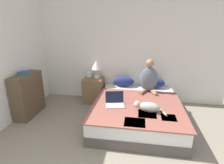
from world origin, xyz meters
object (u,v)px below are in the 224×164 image
(nightstand, at_px, (94,90))
(book_stack_top, at_px, (24,73))
(bed, at_px, (137,111))
(table_lamp, at_px, (96,66))
(tissue_box, at_px, (90,75))
(laptop_open, at_px, (115,102))
(pillow_near, at_px, (123,81))
(person_sitting, at_px, (149,78))
(bookshelf, at_px, (28,95))
(cat_tabby, at_px, (148,107))
(pillow_far, at_px, (154,83))

(nightstand, relative_size, book_stack_top, 2.47)
(bed, bearing_deg, table_lamp, 141.73)
(table_lamp, xyz_separation_m, tissue_box, (-0.19, 0.06, -0.24))
(bed, relative_size, laptop_open, 5.03)
(bed, xyz_separation_m, pillow_near, (-0.37, 0.87, 0.33))
(nightstand, distance_m, tissue_box, 0.40)
(pillow_near, distance_m, tissue_box, 0.87)
(person_sitting, xyz_separation_m, table_lamp, (-1.26, 0.23, 0.18))
(bed, height_order, person_sitting, person_sitting)
(laptop_open, bearing_deg, book_stack_top, 163.16)
(bed, xyz_separation_m, nightstand, (-1.11, 0.78, 0.10))
(tissue_box, relative_size, bookshelf, 0.15)
(person_sitting, bearing_deg, nightstand, 172.00)
(nightstand, relative_size, tissue_box, 4.42)
(pillow_near, xyz_separation_m, table_lamp, (-0.66, -0.05, 0.37))
(bed, height_order, pillow_near, pillow_near)
(pillow_near, xyz_separation_m, cat_tabby, (0.55, -1.29, -0.02))
(person_sitting, relative_size, bookshelf, 0.81)
(laptop_open, relative_size, table_lamp, 0.91)
(bed, bearing_deg, book_stack_top, -177.09)
(pillow_far, xyz_separation_m, table_lamp, (-1.41, -0.05, 0.37))
(bed, distance_m, pillow_far, 1.00)
(nightstand, bearing_deg, pillow_far, 3.53)
(pillow_near, xyz_separation_m, book_stack_top, (-1.95, -0.99, 0.40))
(laptop_open, relative_size, book_stack_top, 1.60)
(cat_tabby, bearing_deg, bookshelf, -0.93)
(person_sitting, bearing_deg, cat_tabby, -92.38)
(cat_tabby, relative_size, bookshelf, 0.62)
(book_stack_top, bearing_deg, tissue_box, 42.21)
(pillow_far, relative_size, cat_tabby, 0.90)
(pillow_far, distance_m, person_sitting, 0.37)
(bed, height_order, nightstand, nightstand)
(book_stack_top, bearing_deg, pillow_far, 20.15)
(pillow_far, relative_size, tissue_box, 3.65)
(person_sitting, bearing_deg, bookshelf, -164.44)
(cat_tabby, relative_size, nightstand, 0.92)
(pillow_far, bearing_deg, laptop_open, -125.40)
(cat_tabby, xyz_separation_m, book_stack_top, (-2.50, 0.30, 0.42))
(bed, relative_size, book_stack_top, 8.04)
(nightstand, bearing_deg, table_lamp, 25.77)
(cat_tabby, xyz_separation_m, laptop_open, (-0.61, 0.17, -0.04))
(table_lamp, bearing_deg, book_stack_top, -144.01)
(table_lamp, bearing_deg, bookshelf, -143.91)
(pillow_near, relative_size, laptop_open, 1.28)
(bookshelf, bearing_deg, laptop_open, -3.92)
(bed, height_order, laptop_open, laptop_open)
(cat_tabby, relative_size, table_lamp, 1.29)
(pillow_far, distance_m, nightstand, 1.51)
(book_stack_top, bearing_deg, bed, 2.91)
(cat_tabby, height_order, tissue_box, tissue_box)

